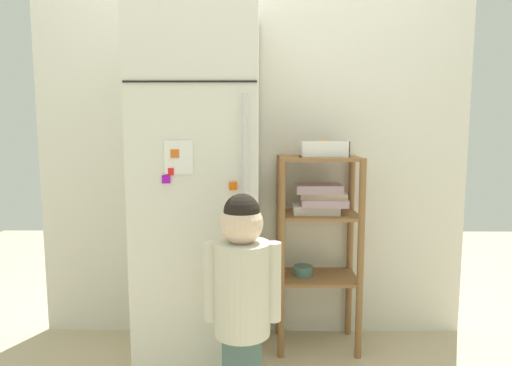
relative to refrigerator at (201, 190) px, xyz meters
name	(u,v)px	position (x,y,z in m)	size (l,w,h in m)	color
ground_plane	(251,361)	(0.25, -0.02, -0.91)	(6.00, 6.00, 0.00)	tan
kitchen_wall_back	(252,139)	(0.25, 0.35, 0.25)	(2.48, 0.03, 2.32)	silver
refrigerator	(201,190)	(0.00, 0.00, 0.00)	(0.59, 0.67, 1.82)	silver
child_standing	(242,288)	(0.23, -0.54, -0.32)	(0.31, 0.23, 0.97)	#47635D
pantry_shelf_unit	(318,223)	(0.62, 0.16, -0.20)	(0.45, 0.32, 1.07)	olive
fruit_bin	(324,149)	(0.64, 0.15, 0.20)	(0.25, 0.16, 0.09)	white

